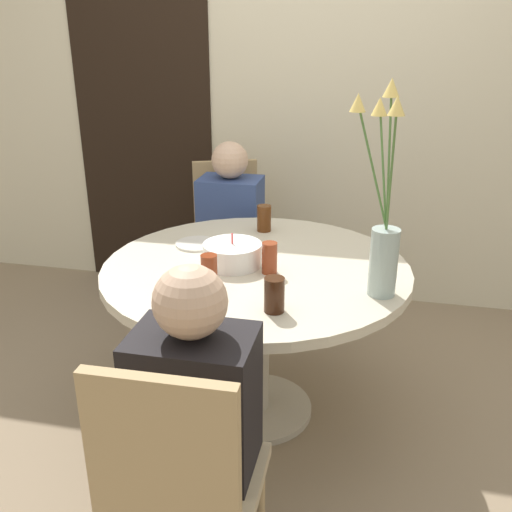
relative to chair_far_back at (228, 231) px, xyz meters
The scene contains 15 objects.
ground_plane 1.16m from the chair_far_back, 68.22° to the right, with size 16.00×16.00×0.00m, color #89755B.
wall_back 0.95m from the chair_far_back, 46.37° to the left, with size 8.00×0.05×2.60m.
doorway_panel 0.90m from the chair_far_back, 150.30° to the left, with size 0.90×0.01×2.05m.
dining_table 1.03m from the chair_far_back, 68.22° to the right, with size 1.28×1.28×0.73m.
chair_far_back is the anchor object (origin of this frame).
chair_left_flank 2.03m from the chair_far_back, 78.57° to the right, with size 0.41×0.41×0.92m.
birthday_cake 1.05m from the chair_far_back, 73.62° to the right, with size 0.24×0.24×0.14m.
flower_vase 1.50m from the chair_far_back, 51.88° to the right, with size 0.21×0.36×0.76m.
side_plate 0.81m from the chair_far_back, 84.92° to the right, with size 0.20×0.20×0.01m.
drink_glass_0 1.15m from the chair_far_back, 66.16° to the right, with size 0.06×0.06×0.13m.
drink_glass_1 1.48m from the chair_far_back, 68.43° to the right, with size 0.07×0.07×0.13m.
drink_glass_2 0.68m from the chair_far_back, 58.21° to the right, with size 0.07×0.07×0.13m.
drink_glass_3 1.28m from the chair_far_back, 77.89° to the right, with size 0.06×0.06×0.14m.
person_woman 0.16m from the chair_far_back, 68.22° to the right, with size 0.34×0.24×1.08m.
person_guest 1.87m from the chair_far_back, 77.69° to the right, with size 0.34×0.24×1.08m.
Camera 1 is at (0.47, -2.13, 1.64)m, focal length 40.00 mm.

